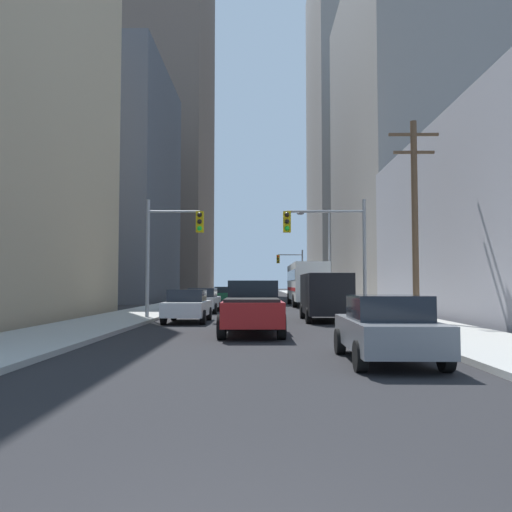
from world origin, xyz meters
TOP-DOWN VIEW (x-y plane):
  - sidewalk_left at (-6.66, 50.00)m, footprint 3.70×160.00m
  - sidewalk_right at (6.66, 50.00)m, footprint 3.70×160.00m
  - city_bus at (3.97, 39.76)m, footprint 2.67×11.51m
  - pickup_truck_red at (-0.05, 15.65)m, footprint 2.20×5.43m
  - cargo_van_black at (3.35, 22.19)m, footprint 2.16×5.22m
  - sedan_grey at (3.11, 8.93)m, footprint 1.95×4.22m
  - sedan_white at (-3.15, 21.17)m, footprint 1.95×4.22m
  - sedan_beige at (-0.14, 32.36)m, footprint 1.96×4.27m
  - sedan_silver at (-3.35, 29.35)m, footprint 1.95×4.24m
  - sedan_green at (-3.24, 46.18)m, footprint 1.95×4.25m
  - traffic_signal_near_left at (-4.21, 22.85)m, footprint 2.88×0.44m
  - traffic_signal_near_right at (3.63, 22.85)m, footprint 4.13×0.44m
  - traffic_signal_far_right at (4.03, 61.38)m, footprint 3.28×0.44m
  - utility_pole_right at (7.03, 19.82)m, footprint 2.20×0.28m
  - street_lamp_right at (5.09, 36.86)m, footprint 2.57×0.32m
  - building_left_mid_office at (-18.76, 50.79)m, footprint 18.34×18.83m
  - building_left_far_tower at (-21.59, 86.26)m, footprint 25.21×26.19m
  - building_right_mid_block at (21.12, 49.07)m, footprint 24.00×26.47m
  - building_right_far_highrise at (20.95, 88.96)m, footprint 22.69×26.58m

SIDE VIEW (x-z plane):
  - sidewalk_left at x=-6.66m, z-range 0.00..0.15m
  - sidewalk_right at x=6.66m, z-range 0.00..0.15m
  - sedan_grey at x=3.11m, z-range 0.01..1.53m
  - sedan_white at x=-3.15m, z-range 0.01..1.53m
  - sedan_beige at x=-0.14m, z-range 0.01..1.53m
  - sedan_silver at x=-3.35m, z-range 0.01..1.53m
  - sedan_green at x=-3.24m, z-range 0.01..1.53m
  - pickup_truck_red at x=-0.05m, z-range -0.02..1.88m
  - cargo_van_black at x=3.35m, z-range 0.16..2.42m
  - city_bus at x=3.97m, z-range 0.23..3.63m
  - traffic_signal_near_left at x=-4.21m, z-range 1.00..7.00m
  - traffic_signal_far_right at x=4.03m, z-range 1.02..7.02m
  - traffic_signal_near_right at x=3.63m, z-range 1.06..7.06m
  - street_lamp_right at x=5.09m, z-range 0.81..8.31m
  - utility_pole_right at x=7.03m, z-range 0.27..9.27m
  - building_left_mid_office at x=-18.76m, z-range 0.00..24.22m
  - building_right_mid_block at x=21.12m, z-range 0.00..33.47m
  - building_right_far_highrise at x=20.95m, z-range 0.00..59.62m
  - building_left_far_tower at x=-21.59m, z-range 0.00..60.90m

